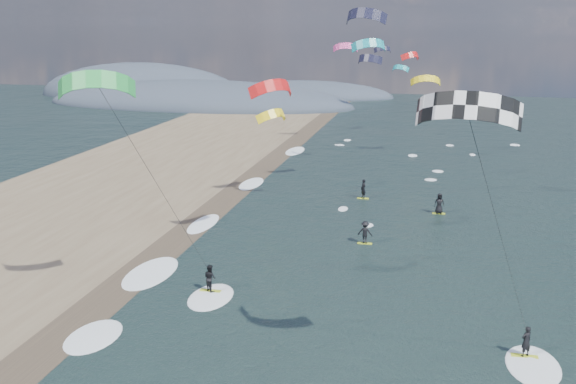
# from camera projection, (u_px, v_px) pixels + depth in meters

# --- Properties ---
(wet_sand_strip) EXTENTS (3.00, 240.00, 0.00)m
(wet_sand_strip) POSITION_uv_depth(u_px,v_px,m) (102.00, 303.00, 38.37)
(wet_sand_strip) COLOR #382D23
(wet_sand_strip) RESTS_ON ground
(coastal_hills) EXTENTS (80.00, 41.00, 15.00)m
(coastal_hills) POSITION_uv_depth(u_px,v_px,m) (189.00, 100.00, 137.64)
(coastal_hills) COLOR #3D4756
(coastal_hills) RESTS_ON ground
(kitesurfer_near_a) EXTENTS (7.67, 8.46, 14.32)m
(kitesurfer_near_a) POSITION_uv_depth(u_px,v_px,m) (482.00, 170.00, 25.53)
(kitesurfer_near_a) COLOR #B4C623
(kitesurfer_near_a) RESTS_ON ground
(kitesurfer_near_b) EXTENTS (7.15, 8.83, 14.53)m
(kitesurfer_near_b) POSITION_uv_depth(u_px,v_px,m) (136.00, 154.00, 34.01)
(kitesurfer_near_b) COLOR #B4C623
(kitesurfer_near_b) RESTS_ON ground
(far_kitesurfers) EXTENTS (8.14, 13.57, 1.86)m
(far_kitesurfers) POSITION_uv_depth(u_px,v_px,m) (391.00, 212.00, 53.34)
(far_kitesurfers) COLOR #B4C623
(far_kitesurfers) RESTS_ON ground
(bg_kite_field) EXTENTS (16.21, 76.42, 10.03)m
(bg_kite_field) POSITION_uv_depth(u_px,v_px,m) (371.00, 60.00, 73.60)
(bg_kite_field) COLOR yellow
(bg_kite_field) RESTS_ON ground
(shoreline_surf) EXTENTS (2.40, 79.40, 0.11)m
(shoreline_surf) POSITION_uv_depth(u_px,v_px,m) (154.00, 275.00, 42.59)
(shoreline_surf) COLOR white
(shoreline_surf) RESTS_ON ground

